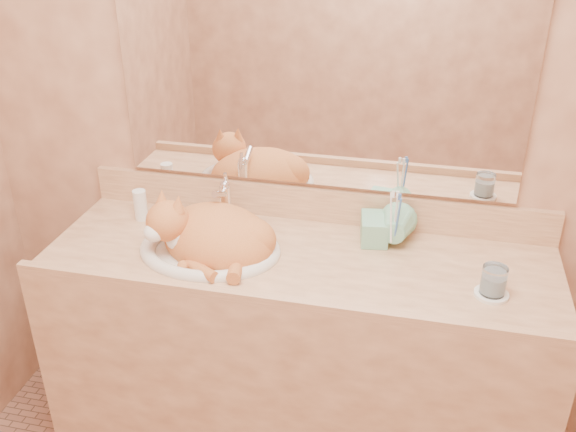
% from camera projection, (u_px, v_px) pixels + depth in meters
% --- Properties ---
extents(wall_back, '(2.40, 0.02, 2.50)m').
position_uv_depth(wall_back, '(317.00, 108.00, 2.05)').
color(wall_back, '#955D43').
rests_on(wall_back, ground).
extents(vanity_counter, '(1.60, 0.55, 0.85)m').
position_uv_depth(vanity_counter, '(297.00, 364.00, 2.20)').
color(vanity_counter, '#9E6947').
rests_on(vanity_counter, floor).
extents(mirror, '(1.30, 0.02, 0.80)m').
position_uv_depth(mirror, '(317.00, 65.00, 1.97)').
color(mirror, white).
rests_on(mirror, wall_back).
extents(sink_basin, '(0.49, 0.42, 0.14)m').
position_uv_depth(sink_basin, '(209.00, 232.00, 2.01)').
color(sink_basin, white).
rests_on(sink_basin, vanity_counter).
extents(faucet, '(0.06, 0.13, 0.18)m').
position_uv_depth(faucet, '(226.00, 202.00, 2.14)').
color(faucet, white).
rests_on(faucet, vanity_counter).
extents(cat, '(0.47, 0.43, 0.21)m').
position_uv_depth(cat, '(210.00, 233.00, 2.01)').
color(cat, '#BB5E2B').
rests_on(cat, sink_basin).
extents(soap_dispenser, '(0.10, 0.10, 0.19)m').
position_uv_depth(soap_dispenser, '(376.00, 224.00, 2.00)').
color(soap_dispenser, '#76BC98').
rests_on(soap_dispenser, vanity_counter).
extents(toothbrush_cup, '(0.13, 0.13, 0.11)m').
position_uv_depth(toothbrush_cup, '(393.00, 236.00, 2.01)').
color(toothbrush_cup, '#76BC98').
rests_on(toothbrush_cup, vanity_counter).
extents(toothbrushes, '(0.03, 0.03, 0.21)m').
position_uv_depth(toothbrushes, '(395.00, 217.00, 1.98)').
color(toothbrushes, white).
rests_on(toothbrushes, toothbrush_cup).
extents(saucer, '(0.10, 0.10, 0.01)m').
position_uv_depth(saucer, '(491.00, 294.00, 1.82)').
color(saucer, white).
rests_on(saucer, vanity_counter).
extents(water_glass, '(0.07, 0.07, 0.08)m').
position_uv_depth(water_glass, '(494.00, 280.00, 1.79)').
color(water_glass, silver).
rests_on(water_glass, saucer).
extents(lotion_bottle, '(0.05, 0.05, 0.11)m').
position_uv_depth(lotion_bottle, '(140.00, 205.00, 2.20)').
color(lotion_bottle, white).
rests_on(lotion_bottle, vanity_counter).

